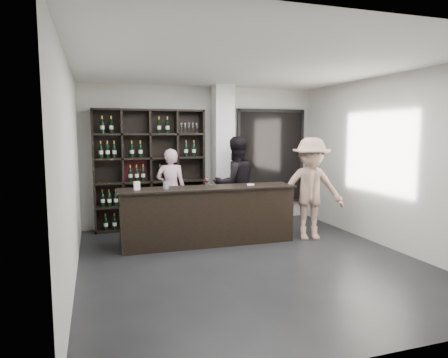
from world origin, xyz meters
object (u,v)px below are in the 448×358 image
object	(u,v)px
wine_shelf	(150,170)
customer	(311,189)
tasting_counter	(209,216)
taster_pink	(171,189)
taster_black	(236,184)

from	to	relation	value
wine_shelf	customer	distance (m)	3.18
tasting_counter	taster_pink	xyz separation A→B (m)	(-0.42, 1.30, 0.31)
wine_shelf	taster_black	bearing A→B (deg)	-24.51
taster_pink	customer	distance (m)	2.76
wine_shelf	taster_pink	world-z (taller)	wine_shelf
taster_black	tasting_counter	bearing A→B (deg)	41.68
taster_pink	taster_black	distance (m)	1.31
taster_black	customer	size ratio (longest dim) A/B	1.00
wine_shelf	customer	xyz separation A→B (m)	(2.67, -1.70, -0.27)
customer	taster_pink	bearing A→B (deg)	160.49
wine_shelf	taster_black	size ratio (longest dim) A/B	1.29
tasting_counter	taster_pink	world-z (taller)	taster_pink
wine_shelf	tasting_counter	distance (m)	1.81
customer	tasting_counter	bearing A→B (deg)	-172.78
taster_black	customer	world-z (taller)	taster_black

